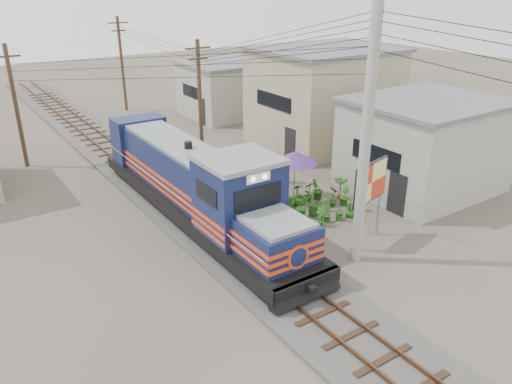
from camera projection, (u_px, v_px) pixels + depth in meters
ground at (276, 281)px, 18.17m from camera, size 120.00×120.00×0.00m
ballast at (162, 190)px, 25.78m from camera, size 3.60×70.00×0.16m
track at (162, 187)px, 25.71m from camera, size 1.15×70.00×0.12m
locomotive at (196, 185)px, 22.12m from camera, size 2.90×15.80×3.91m
utility_pole_main at (366, 137)px, 17.63m from camera, size 0.40×0.40×10.00m
wooden_pole_mid at (200, 97)px, 29.73m from camera, size 1.60×0.24×7.00m
wooden_pole_far at (122, 62)px, 40.48m from camera, size 1.60×0.24×7.50m
wooden_pole_left at (16, 105)px, 27.91m from camera, size 1.60×0.24×7.00m
power_lines at (161, 44)px, 21.62m from camera, size 9.65×19.00×3.30m
shophouse_front at (424, 145)px, 25.44m from camera, size 7.35×6.30×4.70m
shophouse_mid at (323, 96)px, 32.53m from camera, size 8.40×7.35×6.20m
shophouse_back at (226, 89)px, 39.79m from camera, size 6.30×6.30×4.20m
billboard at (371, 184)px, 19.85m from camera, size 2.25×0.68×3.54m
market_umbrella at (295, 157)px, 24.06m from camera, size 2.96×2.96×2.52m
vendor at (285, 170)px, 26.68m from camera, size 0.64×0.60×1.47m
plant_nursery at (317, 201)px, 23.53m from camera, size 3.30×3.08×1.13m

